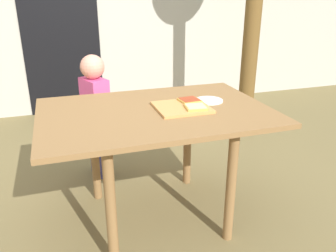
% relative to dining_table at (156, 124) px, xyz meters
% --- Properties ---
extents(ground_plane, '(16.00, 16.00, 0.00)m').
position_rel_dining_table_xyz_m(ground_plane, '(0.00, 0.00, -0.68)').
color(ground_plane, olive).
extents(house_door, '(0.90, 0.02, 2.00)m').
position_rel_dining_table_xyz_m(house_door, '(-0.45, 2.48, 0.32)').
color(house_door, black).
rests_on(house_door, ground).
extents(dining_table, '(1.40, 0.95, 0.78)m').
position_rel_dining_table_xyz_m(dining_table, '(0.00, 0.00, 0.00)').
color(dining_table, olive).
rests_on(dining_table, ground).
extents(cutting_board, '(0.32, 0.30, 0.02)m').
position_rel_dining_table_xyz_m(cutting_board, '(0.16, -0.03, 0.10)').
color(cutting_board, '#D5944F').
rests_on(cutting_board, dining_table).
extents(pizza_slice_far_right, '(0.14, 0.13, 0.02)m').
position_rel_dining_table_xyz_m(pizza_slice_far_right, '(0.24, 0.05, 0.12)').
color(pizza_slice_far_right, gold).
rests_on(pizza_slice_far_right, cutting_board).
extents(pizza_slice_near_right, '(0.14, 0.14, 0.02)m').
position_rel_dining_table_xyz_m(pizza_slice_near_right, '(0.23, -0.09, 0.12)').
color(pizza_slice_near_right, gold).
rests_on(pizza_slice_near_right, cutting_board).
extents(plate_white_right, '(0.18, 0.18, 0.01)m').
position_rel_dining_table_xyz_m(plate_white_right, '(0.38, 0.06, 0.10)').
color(plate_white_right, silver).
rests_on(plate_white_right, dining_table).
extents(child_left, '(0.22, 0.28, 1.01)m').
position_rel_dining_table_xyz_m(child_left, '(-0.29, 0.71, -0.09)').
color(child_left, '#3C3969').
rests_on(child_left, ground).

